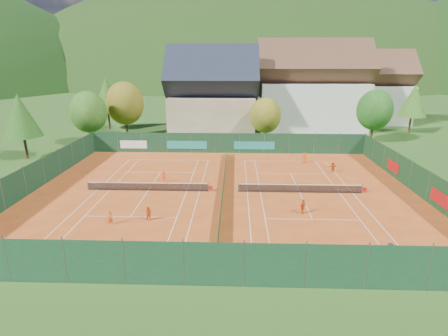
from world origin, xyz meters
TOP-DOWN VIEW (x-y plane):
  - ground at (0.00, 0.00)m, footprint 600.00×600.00m
  - clay_pad at (0.00, 0.00)m, footprint 40.00×32.00m
  - court_markings_left at (-8.00, 0.00)m, footprint 11.03×23.83m
  - court_markings_right at (8.00, 0.00)m, footprint 11.03×23.83m
  - tennis_net_left at (-7.85, 0.00)m, footprint 13.30×0.10m
  - tennis_net_right at (8.15, 0.00)m, footprint 13.30×0.10m
  - court_divider at (0.00, 0.00)m, footprint 0.03×28.80m
  - fence_north at (-0.46, 15.99)m, footprint 40.00×0.10m
  - fence_south at (0.00, -16.00)m, footprint 40.00×0.04m
  - fence_west at (-20.00, 0.00)m, footprint 0.04×32.00m
  - fence_east at (20.00, 0.05)m, footprint 0.09×32.00m
  - chalet at (-3.00, 30.00)m, footprint 16.20×12.00m
  - hotel_block_a at (16.00, 36.00)m, footprint 21.60×11.00m
  - hotel_block_b at (30.00, 44.00)m, footprint 17.28×10.00m
  - tree_west_front at (-22.00, 20.00)m, footprint 5.72×5.72m
  - tree_west_mid at (-18.00, 26.00)m, footprint 6.44×6.44m
  - tree_west_back at (-24.00, 34.00)m, footprint 5.60×5.60m
  - tree_center at (6.00, 22.00)m, footprint 5.01×5.01m
  - tree_east_front at (24.00, 24.00)m, footprint 5.72×5.72m
  - tree_east_mid at (34.00, 32.00)m, footprint 5.04×5.04m
  - tree_west_side at (-28.00, 12.00)m, footprint 5.04×5.04m
  - tree_east_back at (26.00, 40.00)m, footprint 7.15×7.15m
  - mountain_backdrop at (28.54, 233.48)m, footprint 820.00×530.00m
  - ball_hopper at (12.40, -11.76)m, footprint 0.34×0.34m
  - loose_ball_0 at (-11.47, -6.43)m, footprint 0.07×0.07m
  - loose_ball_1 at (7.98, -8.53)m, footprint 0.07×0.07m
  - loose_ball_2 at (1.64, 2.72)m, footprint 0.07×0.07m
  - loose_ball_3 at (-6.29, 9.47)m, footprint 0.07×0.07m
  - player_left_near at (-9.19, -7.97)m, footprint 0.46×0.32m
  - player_left_mid at (-6.16, -7.13)m, footprint 0.72×0.61m
  - player_left_far at (-6.83, 2.69)m, footprint 0.98×0.77m
  - player_right_near at (7.32, -5.25)m, footprint 0.85×0.82m
  - player_right_far_a at (10.45, 10.96)m, footprint 0.75×0.54m
  - player_right_far_b at (13.19, 7.06)m, footprint 1.29×0.80m

SIDE VIEW (x-z plane):
  - mountain_backdrop at x=28.54m, z-range -160.64..81.36m
  - ground at x=0.00m, z-range -0.02..-0.02m
  - clay_pad at x=0.00m, z-range 0.00..0.01m
  - court_markings_left at x=-8.00m, z-range 0.01..0.01m
  - court_markings_right at x=8.00m, z-range 0.01..0.01m
  - loose_ball_0 at x=-11.47m, z-range 0.00..0.07m
  - loose_ball_1 at x=7.98m, z-range 0.00..0.07m
  - loose_ball_2 at x=1.64m, z-range 0.00..0.07m
  - loose_ball_3 at x=-6.29m, z-range 0.00..0.07m
  - court_divider at x=0.00m, z-range 0.00..1.00m
  - tennis_net_left at x=-7.85m, z-range 0.00..1.02m
  - tennis_net_right at x=8.15m, z-range 0.00..1.02m
  - ball_hopper at x=12.40m, z-range 0.16..0.96m
  - player_left_near at x=-9.19m, z-range 0.00..1.22m
  - player_left_mid at x=-6.16m, z-range 0.00..1.30m
  - player_right_far_b at x=13.19m, z-range 0.00..1.33m
  - player_left_far at x=-6.83m, z-range 0.00..1.33m
  - player_right_near at x=7.32m, z-range 0.00..1.42m
  - player_right_far_a at x=10.45m, z-range 0.00..1.42m
  - fence_north at x=-0.46m, z-range -0.03..2.97m
  - fence_east at x=20.00m, z-range -0.02..2.98m
  - fence_south at x=0.00m, z-range 0.00..3.00m
  - fence_west at x=-20.00m, z-range 0.00..3.00m
  - tree_center at x=6.00m, z-range 0.92..8.52m
  - tree_west_front at x=-22.00m, z-range 1.05..9.74m
  - tree_east_front at x=24.00m, z-range 1.05..9.74m
  - tree_east_mid at x=34.00m, z-range 1.56..10.56m
  - tree_west_side at x=-28.00m, z-range 1.56..10.56m
  - tree_west_mid at x=-18.00m, z-range 1.18..10.96m
  - hotel_block_b at x=30.00m, z-range -1.13..14.37m
  - chalet at x=-3.00m, z-range -1.38..14.62m
  - tree_west_back at x=-24.00m, z-range 1.74..11.74m
  - tree_east_back at x=26.00m, z-range 1.31..12.18m
  - hotel_block_a at x=16.00m, z-range -1.24..16.01m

